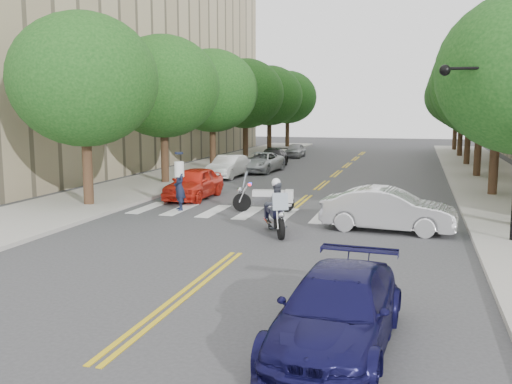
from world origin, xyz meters
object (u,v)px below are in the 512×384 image
at_px(motorcycle_police, 276,209).
at_px(sedan_blue, 337,311).
at_px(officer_standing, 180,187).
at_px(convertible, 388,210).
at_px(motorcycle_parked, 269,198).

bearing_deg(motorcycle_police, sedan_blue, 85.80).
bearing_deg(sedan_blue, motorcycle_police, 114.40).
xyz_separation_m(motorcycle_police, officer_standing, (-5.06, 3.33, 0.14)).
bearing_deg(convertible, officer_standing, 83.95).
relative_size(motorcycle_police, sedan_blue, 0.47).
xyz_separation_m(motorcycle_police, convertible, (3.77, 1.50, -0.10)).
xyz_separation_m(motorcycle_parked, sedan_blue, (4.67, -13.09, 0.12)).
distance_m(convertible, sedan_blue, 10.58).
bearing_deg(officer_standing, convertible, 39.09).
distance_m(motorcycle_police, motorcycle_parked, 4.22).
bearing_deg(officer_standing, sedan_blue, -4.91).
height_order(motorcycle_parked, officer_standing, officer_standing).
height_order(motorcycle_parked, sedan_blue, motorcycle_parked).
bearing_deg(motorcycle_police, officer_standing, -58.06).
bearing_deg(convertible, motorcycle_parked, 69.19).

